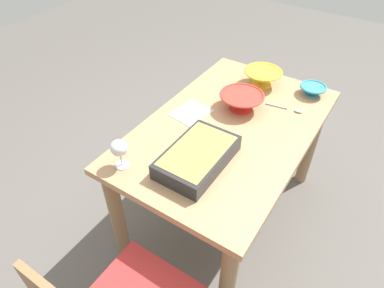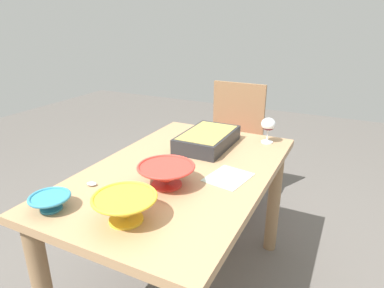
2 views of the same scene
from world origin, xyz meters
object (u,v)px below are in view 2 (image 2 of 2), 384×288
Objects in this scene: small_bowl at (125,207)px; serving_bowl at (50,201)px; mixing_bowl at (166,174)px; chair at (232,141)px; casserole_dish at (208,138)px; wine_glass at (268,126)px; dining_table at (181,193)px; napkin at (228,177)px; serving_spoon at (99,185)px.

serving_bowl is at bearing -77.37° from small_bowl.
chair is at bearing -173.72° from mixing_bowl.
casserole_dish is 1.73× the size of small_bowl.
wine_glass is 1.02m from small_bowl.
small_bowl is (1.48, 0.14, 0.27)m from chair.
napkin is (-0.01, 0.23, 0.13)m from dining_table.
napkin is at bearing 18.78° from chair.
dining_table is 6.22× the size of serving_spoon.
mixing_bowl is at bearing -48.61° from napkin.
small_bowl is at bearing -13.67° from wine_glass.
serving_bowl is at bearing -26.54° from dining_table.
small_bowl reaches higher than serving_bowl.
chair is 4.54× the size of serving_spoon.
dining_table is 0.27m from napkin.
chair is at bearing 174.22° from serving_bowl.
casserole_dish is 1.95× the size of napkin.
mixing_bowl is 0.29m from small_bowl.
dining_table is 8.87× the size of wine_glass.
wine_glass is 0.53m from napkin.
small_bowl is 1.10× the size of serving_spoon.
small_bowl is 0.52m from napkin.
small_bowl reaches higher than casserole_dish.
serving_bowl is (0.36, -0.29, -0.02)m from mixing_bowl.
napkin is at bearing 93.45° from dining_table.
dining_table is 1.03m from chair.
serving_bowl is at bearing -26.80° from wine_glass.
dining_table is at bearing 6.03° from chair.
chair is 6.48× the size of wine_glass.
serving_bowl is (1.54, -0.16, 0.25)m from chair.
wine_glass reaches higher than napkin.
serving_spoon is at bearing -5.04° from chair.
mixing_bowl reaches higher than serving_bowl.
serving_bowl reaches higher than napkin.
chair is 3.85× the size of mixing_bowl.
small_bowl is at bearing 5.30° from chair.
napkin reaches higher than dining_table.
wine_glass is at bearing 160.54° from mixing_bowl.
dining_table is 0.41m from serving_spoon.
napkin is at bearing 125.25° from serving_spoon.
small_bowl is at bearing 102.63° from serving_bowl.
casserole_dish reaches higher than serving_spoon.
wine_glass is at bearing 175.76° from napkin.
casserole_dish is at bearing 8.09° from chair.
serving_spoon reaches higher than napkin.
chair reaches higher than serving_bowl.
wine_glass reaches higher than small_bowl.
napkin is at bearing 37.55° from casserole_dish.
mixing_bowl is at bearing 119.17° from serving_spoon.
wine_glass is at bearing 149.48° from serving_spoon.
wine_glass is 1.19m from serving_bowl.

